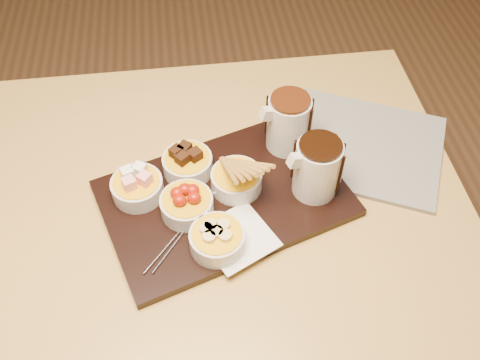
{
  "coord_description": "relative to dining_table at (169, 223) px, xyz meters",
  "views": [
    {
      "loc": [
        0.07,
        -0.67,
        1.59
      ],
      "look_at": [
        0.15,
        -0.03,
        0.81
      ],
      "focal_mm": 40.0,
      "sensor_mm": 36.0,
      "label": 1
    }
  ],
  "objects": [
    {
      "name": "dining_table",
      "position": [
        0.0,
        0.0,
        0.0
      ],
      "size": [
        1.2,
        0.8,
        0.75
      ],
      "color": "#BC9546",
      "rests_on": "ground"
    },
    {
      "name": "bowl_marshmallows",
      "position": [
        -0.05,
        -0.01,
        0.14
      ],
      "size": [
        0.1,
        0.1,
        0.04
      ],
      "primitive_type": "cylinder",
      "color": "beige",
      "rests_on": "serving_board"
    },
    {
      "name": "bowl_cake",
      "position": [
        0.05,
        0.04,
        0.14
      ],
      "size": [
        0.1,
        0.1,
        0.04
      ],
      "primitive_type": "cylinder",
      "color": "beige",
      "rests_on": "serving_board"
    },
    {
      "name": "serving_board",
      "position": [
        0.12,
        -0.03,
        0.11
      ],
      "size": [
        0.53,
        0.43,
        0.02
      ],
      "primitive_type": "cube",
      "rotation": [
        0.0,
        0.0,
        0.32
      ],
      "color": "black",
      "rests_on": "dining_table"
    },
    {
      "name": "pitcher_dark_chocolate",
      "position": [
        0.29,
        -0.04,
        0.18
      ],
      "size": [
        0.11,
        0.11,
        0.12
      ],
      "primitive_type": "cylinder",
      "rotation": [
        0.0,
        0.0,
        0.32
      ],
      "color": "silver",
      "rests_on": "serving_board"
    },
    {
      "name": "fondue_skewers",
      "position": [
        0.04,
        -0.09,
        0.12
      ],
      "size": [
        0.22,
        0.19,
        0.01
      ],
      "primitive_type": null,
      "rotation": [
        0.0,
        0.0,
        -0.69
      ],
      "color": "silver",
      "rests_on": "serving_board"
    },
    {
      "name": "bowl_biscotti",
      "position": [
        0.14,
        -0.01,
        0.14
      ],
      "size": [
        0.1,
        0.1,
        0.04
      ],
      "primitive_type": "cylinder",
      "color": "beige",
      "rests_on": "serving_board"
    },
    {
      "name": "ground",
      "position": [
        0.0,
        0.0,
        -0.65
      ],
      "size": [
        5.0,
        5.0,
        0.0
      ],
      "primitive_type": "plane",
      "color": "brown",
      "rests_on": "ground"
    },
    {
      "name": "bowl_bananas",
      "position": [
        0.09,
        -0.14,
        0.14
      ],
      "size": [
        0.1,
        0.1,
        0.04
      ],
      "primitive_type": "cylinder",
      "color": "beige",
      "rests_on": "serving_board"
    },
    {
      "name": "newspaper",
      "position": [
        0.42,
        0.08,
        0.1
      ],
      "size": [
        0.43,
        0.4,
        0.01
      ],
      "primitive_type": "cube",
      "rotation": [
        0.0,
        0.0,
        -0.44
      ],
      "color": "beige",
      "rests_on": "dining_table"
    },
    {
      "name": "napkin",
      "position": [
        0.13,
        -0.13,
        0.12
      ],
      "size": [
        0.16,
        0.16,
        0.0
      ],
      "primitive_type": "cube",
      "rotation": [
        0.0,
        0.0,
        0.46
      ],
      "color": "white",
      "rests_on": "serving_board"
    },
    {
      "name": "pitcher_milk_chocolate",
      "position": [
        0.26,
        0.09,
        0.18
      ],
      "size": [
        0.11,
        0.11,
        0.12
      ],
      "primitive_type": "cylinder",
      "rotation": [
        0.0,
        0.0,
        0.32
      ],
      "color": "silver",
      "rests_on": "serving_board"
    },
    {
      "name": "bowl_strawberries",
      "position": [
        0.04,
        -0.06,
        0.14
      ],
      "size": [
        0.1,
        0.1,
        0.04
      ],
      "primitive_type": "cylinder",
      "color": "beige",
      "rests_on": "serving_board"
    }
  ]
}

